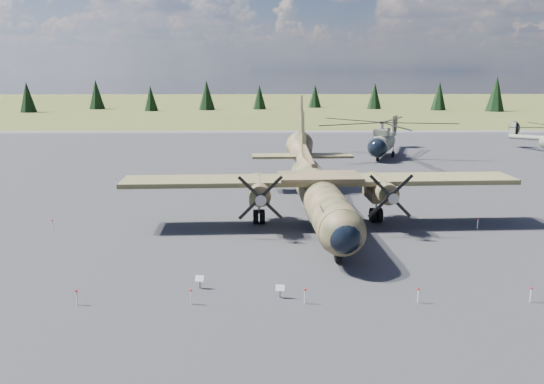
{
  "coord_description": "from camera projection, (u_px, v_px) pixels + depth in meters",
  "views": [
    {
      "loc": [
        -0.12,
        -39.48,
        12.01
      ],
      "look_at": [
        0.47,
        2.0,
        2.54
      ],
      "focal_mm": 35.0,
      "sensor_mm": 36.0,
      "label": 1
    }
  ],
  "objects": [
    {
      "name": "helicopter_near",
      "position": [
        382.0,
        132.0,
        74.38
      ],
      "size": [
        26.38,
        26.38,
        5.19
      ],
      "rotation": [
        0.0,
        0.0,
        -0.36
      ],
      "color": "slate",
      "rests_on": "ground"
    },
    {
      "name": "info_placard_left",
      "position": [
        200.0,
        280.0,
        29.88
      ],
      "size": [
        0.53,
        0.29,
        0.79
      ],
      "rotation": [
        0.0,
        0.0,
        -0.17
      ],
      "color": "gray",
      "rests_on": "ground"
    },
    {
      "name": "apron",
      "position": [
        266.0,
        199.0,
        50.91
      ],
      "size": [
        120.0,
        120.0,
        0.04
      ],
      "primitive_type": "cube",
      "color": "#5E5D62",
      "rests_on": "ground"
    },
    {
      "name": "info_placard_right",
      "position": [
        280.0,
        289.0,
        28.62
      ],
      "size": [
        0.51,
        0.27,
        0.77
      ],
      "rotation": [
        0.0,
        0.0,
        -0.13
      ],
      "color": "gray",
      "rests_on": "ground"
    },
    {
      "name": "barrier_fence",
      "position": [
        260.0,
        224.0,
        40.97
      ],
      "size": [
        33.12,
        29.62,
        0.85
      ],
      "color": "white",
      "rests_on": "ground"
    },
    {
      "name": "treeline",
      "position": [
        285.0,
        178.0,
        37.08
      ],
      "size": [
        291.66,
        291.98,
        10.97
      ],
      "color": "black",
      "rests_on": "ground"
    },
    {
      "name": "transport_plane",
      "position": [
        317.0,
        186.0,
        42.94
      ],
      "size": [
        30.86,
        28.04,
        10.18
      ],
      "rotation": [
        0.0,
        0.0,
        0.04
      ],
      "color": "#30381E",
      "rests_on": "ground"
    },
    {
      "name": "ground",
      "position": [
        266.0,
        230.0,
        41.16
      ],
      "size": [
        500.0,
        500.0,
        0.0
      ],
      "primitive_type": "plane",
      "color": "brown",
      "rests_on": "ground"
    }
  ]
}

